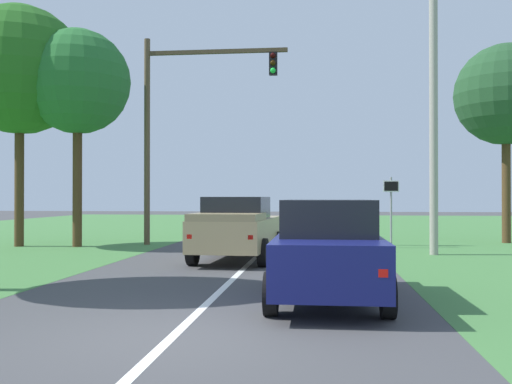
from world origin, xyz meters
TOP-DOWN VIEW (x-y plane):
  - ground_plane at (0.00, 9.08)m, footprint 120.00×120.00m
  - lane_centre_stripe at (0.00, -1.92)m, footprint 0.16×36.16m
  - red_suv_near at (2.20, 3.17)m, footprint 2.13×4.94m
  - pickup_truck_lead at (-0.45, 9.72)m, footprint 2.49×5.35m
  - traffic_light at (-3.62, 15.17)m, footprint 5.89×0.40m
  - keep_moving_sign at (4.80, 14.78)m, footprint 0.60×0.09m
  - oak_tree_right at (9.94, 17.65)m, footprint 4.29×4.29m
  - utility_pole_right at (5.89, 12.14)m, footprint 0.28×0.28m
  - extra_tree_1 at (-7.39, 13.90)m, footprint 4.11×4.11m
  - extra_tree_2 at (-9.73, 13.79)m, footprint 5.09×5.09m

SIDE VIEW (x-z plane):
  - ground_plane at x=0.00m, z-range 0.00..0.00m
  - lane_centre_stripe at x=0.00m, z-range 0.00..0.01m
  - pickup_truck_lead at x=-0.45m, z-range 0.02..1.97m
  - red_suv_near at x=2.20m, z-range 0.05..1.95m
  - keep_moving_sign at x=4.80m, z-range 0.37..3.09m
  - utility_pole_right at x=5.89m, z-range 0.00..8.75m
  - traffic_light at x=-3.62m, z-range 1.18..9.62m
  - oak_tree_right at x=9.94m, z-range 2.05..10.51m
  - extra_tree_1 at x=-7.39m, z-range 2.18..10.73m
  - extra_tree_2 at x=-9.73m, z-range 2.20..11.73m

